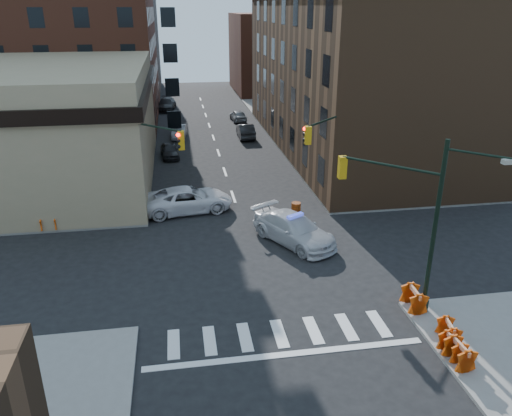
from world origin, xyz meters
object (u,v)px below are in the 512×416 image
object	(u,v)px
police_car	(294,229)
parked_car_enear	(246,131)
pickup	(188,200)
barricade_se_a	(414,299)
barrel_bank	(156,209)
pedestrian_b	(71,202)
barrel_road	(296,211)
barricade_nw_a	(97,217)
parked_car_wnear	(170,151)
pedestrian_a	(115,207)
parked_car_wfar	(179,132)

from	to	relation	value
police_car	parked_car_enear	xyz separation A→B (m)	(0.75, 25.56, -0.09)
pickup	barricade_se_a	size ratio (longest dim) A/B	4.48
police_car	barrel_bank	bearing A→B (deg)	116.95
police_car	pedestrian_b	distance (m)	15.06
parked_car_enear	pedestrian_b	world-z (taller)	pedestrian_b
barrel_road	barricade_nw_a	bearing A→B (deg)	176.12
police_car	barricade_se_a	size ratio (longest dim) A/B	4.28
parked_car_enear	barrel_bank	bearing A→B (deg)	66.29
parked_car_enear	pedestrian_b	size ratio (longest dim) A/B	2.74
pedestrian_b	barrel_road	xyz separation A→B (m)	(14.65, -2.80, -0.43)
parked_car_wnear	pedestrian_a	size ratio (longest dim) A/B	1.94
pickup	police_car	bearing A→B (deg)	-143.23
barricade_se_a	barricade_nw_a	xyz separation A→B (m)	(-15.56, 12.32, -0.05)
pedestrian_b	barrel_road	world-z (taller)	pedestrian_b
pedestrian_a	barricade_se_a	size ratio (longest dim) A/B	1.45
barricade_se_a	police_car	bearing A→B (deg)	28.49
parked_car_enear	pedestrian_b	bearing A→B (deg)	53.25
barrel_road	pedestrian_b	bearing A→B (deg)	169.18
pedestrian_b	barricade_se_a	distance (m)	22.52
police_car	barricade_se_a	bearing A→B (deg)	-94.29
barrel_road	barricade_se_a	world-z (taller)	barricade_se_a
police_car	pickup	distance (m)	8.43
pickup	parked_car_wnear	world-z (taller)	pickup
pedestrian_a	barrel_bank	size ratio (longest dim) A/B	2.11
pickup	parked_car_enear	size ratio (longest dim) A/B	1.34
police_car	parked_car_wnear	world-z (taller)	police_car
barrel_road	barricade_se_a	distance (m)	11.79
parked_car_wnear	parked_car_enear	bearing A→B (deg)	32.50
parked_car_enear	pedestrian_b	distance (m)	24.06
pedestrian_a	barricade_se_a	distance (m)	19.05
parked_car_wfar	barricade_se_a	xyz separation A→B (m)	(9.97, -34.65, 0.00)
pedestrian_a	barricade_nw_a	bearing A→B (deg)	-130.06
police_car	parked_car_wfar	world-z (taller)	police_car
pedestrian_b	barrel_road	distance (m)	14.92
pedestrian_b	barricade_nw_a	xyz separation A→B (m)	(1.87, -1.93, -0.37)
barrel_road	barricade_nw_a	distance (m)	12.81
parked_car_enear	barrel_road	size ratio (longest dim) A/B	4.14
pickup	barrel_bank	bearing A→B (deg)	94.67
pickup	parked_car_enear	xyz separation A→B (m)	(6.77, 19.65, -0.10)
barricade_se_a	parked_car_wnear	bearing A→B (deg)	25.17
parked_car_wnear	parked_car_wfar	xyz separation A→B (m)	(1.02, 7.37, 0.01)
parked_car_wfar	barrel_bank	bearing A→B (deg)	-89.84
pedestrian_a	parked_car_enear	bearing A→B (deg)	105.14
pickup	parked_car_wfar	bearing A→B (deg)	-8.26
parked_car_wfar	pedestrian_b	size ratio (longest dim) A/B	2.39
parked_car_wnear	barrel_road	distance (m)	17.83
barrel_road	barricade_nw_a	world-z (taller)	barrel_road
pickup	parked_car_wfar	size ratio (longest dim) A/B	1.53
pickup	pedestrian_a	bearing A→B (deg)	98.06
barricade_se_a	parked_car_enear	bearing A→B (deg)	8.36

